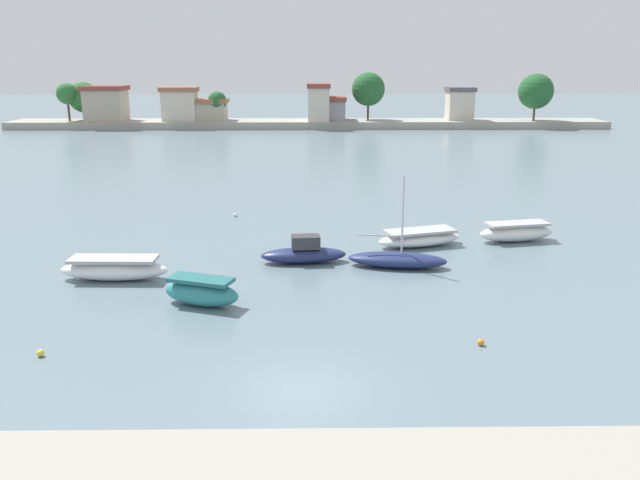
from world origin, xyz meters
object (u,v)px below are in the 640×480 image
object	(u,v)px
mooring_buoy_2	(235,215)
moored_boat_2	(304,253)
moored_boat_4	(420,238)
moored_boat_5	(516,232)
mooring_buoy_0	(40,353)
moored_boat_3	(397,259)
moored_boat_1	(201,292)
mooring_buoy_1	(481,342)
moored_boat_0	(114,269)

from	to	relation	value
mooring_buoy_2	moored_boat_2	bearing A→B (deg)	-65.44
moored_boat_4	moored_boat_5	bearing A→B (deg)	-7.83
moored_boat_5	mooring_buoy_0	distance (m)	26.52
moored_boat_3	moored_boat_4	size ratio (longest dim) A/B	0.99
moored_boat_1	mooring_buoy_1	world-z (taller)	moored_boat_1
moored_boat_5	moored_boat_1	bearing A→B (deg)	-159.85
mooring_buoy_2	moored_boat_5	bearing A→B (deg)	-20.57
mooring_buoy_0	moored_boat_2	bearing A→B (deg)	50.14
moored_boat_0	moored_boat_4	distance (m)	16.74
moored_boat_1	mooring_buoy_0	world-z (taller)	moored_boat_1
moored_boat_1	mooring_buoy_0	bearing A→B (deg)	-115.00
moored_boat_2	mooring_buoy_2	xyz separation A→B (m)	(-4.79, 10.49, -0.37)
mooring_buoy_1	moored_boat_3	bearing A→B (deg)	100.95
moored_boat_3	mooring_buoy_1	bearing A→B (deg)	-69.64
moored_boat_1	moored_boat_3	bearing A→B (deg)	49.56
moored_boat_2	moored_boat_4	xyz separation A→B (m)	(6.59, 3.10, -0.05)
mooring_buoy_0	mooring_buoy_1	xyz separation A→B (m)	(15.97, 0.70, -0.00)
mooring_buoy_0	mooring_buoy_1	bearing A→B (deg)	2.50
moored_boat_4	mooring_buoy_1	xyz separation A→B (m)	(0.07, -13.55, -0.32)
moored_boat_3	mooring_buoy_0	world-z (taller)	moored_boat_3
moored_boat_4	moored_boat_5	world-z (taller)	moored_boat_5
moored_boat_2	mooring_buoy_2	size ratio (longest dim) A/B	18.62
moored_boat_1	moored_boat_5	xyz separation A→B (m)	(16.80, 10.15, -0.06)
mooring_buoy_1	moored_boat_4	bearing A→B (deg)	90.28
mooring_buoy_0	mooring_buoy_1	world-z (taller)	mooring_buoy_0
moored_boat_3	mooring_buoy_1	size ratio (longest dim) A/B	20.51
moored_boat_3	moored_boat_0	bearing A→B (deg)	-163.26
mooring_buoy_1	moored_boat_2	bearing A→B (deg)	122.48
moored_boat_3	moored_boat_2	bearing A→B (deg)	179.38
moored_boat_1	moored_boat_3	distance (m)	10.58
moored_boat_1	moored_boat_5	size ratio (longest dim) A/B	0.78
moored_boat_0	moored_boat_3	world-z (taller)	moored_boat_3
moored_boat_5	mooring_buoy_2	bearing A→B (deg)	148.42
moored_boat_2	mooring_buoy_1	world-z (taller)	moored_boat_2
moored_boat_5	moored_boat_2	bearing A→B (deg)	-173.08
moored_boat_4	mooring_buoy_2	bearing A→B (deg)	130.16
moored_boat_2	moored_boat_3	size ratio (longest dim) A/B	0.87
moored_boat_1	moored_boat_4	bearing A→B (deg)	59.70
mooring_buoy_1	mooring_buoy_2	world-z (taller)	mooring_buoy_1
moored_boat_1	moored_boat_2	world-z (taller)	moored_boat_2
moored_boat_1	mooring_buoy_2	bearing A→B (deg)	111.07
moored_boat_2	moored_boat_5	size ratio (longest dim) A/B	0.96
moored_boat_0	moored_boat_3	bearing A→B (deg)	8.99
moored_boat_4	mooring_buoy_0	distance (m)	21.35
moored_boat_2	mooring_buoy_0	xyz separation A→B (m)	(-9.31, -11.15, -0.37)
moored_boat_0	mooring_buoy_2	bearing A→B (deg)	73.36
moored_boat_0	moored_boat_2	bearing A→B (deg)	17.78
mooring_buoy_2	moored_boat_3	bearing A→B (deg)	-49.77
moored_boat_0	moored_boat_4	xyz separation A→B (m)	(15.72, 5.74, -0.08)
mooring_buoy_0	moored_boat_4	bearing A→B (deg)	41.87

